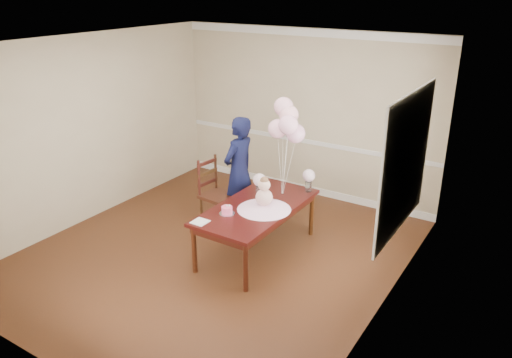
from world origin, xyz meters
The scene contains 52 objects.
floor centered at (0.00, 0.00, 0.00)m, with size 4.50×5.00×0.00m, color #34190D.
ceiling centered at (0.00, 0.00, 2.70)m, with size 4.50×5.00×0.02m, color silver.
wall_back centered at (0.00, 2.50, 1.35)m, with size 4.50×0.02×2.70m, color tan.
wall_front centered at (0.00, -2.50, 1.35)m, with size 4.50×0.02×2.70m, color tan.
wall_left centered at (-2.25, 0.00, 1.35)m, with size 0.02×5.00×2.70m, color tan.
wall_right centered at (2.25, 0.00, 1.35)m, with size 0.02×5.00×2.70m, color tan.
chair_rail_trim centered at (0.00, 2.49, 0.90)m, with size 4.50×0.02×0.07m, color silver.
crown_molding centered at (0.00, 2.49, 2.63)m, with size 4.50×0.02×0.12m, color white.
baseboard_trim centered at (0.00, 2.49, 0.06)m, with size 4.50×0.02×0.12m, color white.
window_frame centered at (2.23, 0.50, 1.55)m, with size 0.02×1.66×1.56m, color silver.
window_blinds centered at (2.21, 0.50, 1.55)m, with size 0.01×1.50×1.40m, color white.
dining_table_top centered at (0.45, 0.33, 0.65)m, with size 0.90×1.80×0.05m, color black.
table_apron centered at (0.45, 0.33, 0.59)m, with size 0.81×1.71×0.09m, color black.
table_leg_fl centered at (0.06, -0.50, 0.32)m, with size 0.06×0.06×0.63m, color black.
table_leg_fr centered at (0.82, -0.50, 0.32)m, with size 0.06×0.06×0.63m, color black.
table_leg_bl centered at (0.08, 1.16, 0.32)m, with size 0.06×0.06×0.63m, color black.
table_leg_br centered at (0.84, 1.16, 0.32)m, with size 0.06×0.06×0.63m, color black.
baby_skirt centered at (0.59, 0.28, 0.72)m, with size 0.69×0.69×0.09m, color #FFBBE5.
baby_torso centered at (0.59, 0.28, 0.84)m, with size 0.22×0.22×0.22m, color pink.
baby_head centered at (0.59, 0.28, 1.01)m, with size 0.15×0.15×0.15m, color beige.
baby_hair centered at (0.59, 0.28, 1.06)m, with size 0.11×0.11×0.11m, color brown.
cake_platter centered at (0.27, -0.08, 0.68)m, with size 0.20×0.20×0.01m, color silver.
birthday_cake centered at (0.27, -0.08, 0.73)m, with size 0.14×0.14×0.09m, color #F94E7E.
cake_flower_a centered at (0.27, -0.08, 0.79)m, with size 0.03×0.03×0.03m, color silver.
cake_flower_b centered at (0.29, -0.06, 0.79)m, with size 0.03×0.03×0.03m, color silver.
rose_vase_near centered at (0.32, 0.60, 0.75)m, with size 0.09×0.09×0.14m, color silver.
roses_near centered at (0.32, 0.60, 0.91)m, with size 0.17×0.17×0.17m, color silver.
rose_vase_far centered at (0.80, 1.09, 0.75)m, with size 0.09×0.09×0.14m, color silver.
roses_far centered at (0.80, 1.09, 0.91)m, with size 0.17×0.17×0.17m, color beige.
napkin centered at (0.13, -0.44, 0.68)m, with size 0.18×0.18×0.01m, color white.
balloon_weight centered at (0.55, 0.82, 0.69)m, with size 0.04×0.04×0.02m, color silver.
balloon_a centered at (0.46, 0.82, 1.58)m, with size 0.25×0.25×0.25m, color #FFB4CE.
balloon_b centered at (0.64, 0.78, 1.67)m, with size 0.25×0.25×0.25m, color #FAB1D3.
balloon_c centered at (0.56, 0.91, 1.76)m, with size 0.25×0.25×0.25m, color #FFB4C2.
balloon_d centered at (0.47, 0.93, 1.85)m, with size 0.25×0.25×0.25m, color #F5AEC4.
balloon_e centered at (0.68, 0.90, 1.53)m, with size 0.25×0.25×0.25m, color #E8A4C8.
balloon_ribbon_a centered at (0.50, 0.82, 1.06)m, with size 0.00×0.00×0.76m, color white.
balloon_ribbon_b centered at (0.59, 0.80, 1.11)m, with size 0.00×0.00×0.85m, color white.
balloon_ribbon_c centered at (0.56, 0.87, 1.15)m, with size 0.00×0.00×0.94m, color white.
balloon_ribbon_d centered at (0.51, 0.88, 1.20)m, with size 0.00×0.00×1.03m, color white.
balloon_ribbon_e centered at (0.61, 0.86, 1.04)m, with size 0.00×0.00×0.71m, color silver.
dining_chair_seat centered at (-0.49, 0.74, 0.44)m, with size 0.43×0.43×0.05m, color #36170E.
chair_leg_fl centered at (-0.68, 0.59, 0.21)m, with size 0.04×0.04×0.42m, color #331C0D.
chair_leg_fr centered at (-0.33, 0.55, 0.21)m, with size 0.04×0.04×0.42m, color #371F0F.
chair_leg_bl centered at (-0.64, 0.94, 0.21)m, with size 0.04×0.04×0.42m, color black.
chair_leg_br centered at (-0.29, 0.90, 0.21)m, with size 0.04×0.04×0.42m, color #36190E.
chair_back_post_l centered at (-0.70, 0.59, 0.72)m, with size 0.04×0.04×0.54m, color #33120E.
chair_back_post_r centered at (-0.66, 0.94, 0.72)m, with size 0.04×0.04×0.54m, color #32180D.
chair_slat_low centered at (-0.68, 0.77, 0.60)m, with size 0.03×0.39×0.05m, color black.
chair_slat_mid centered at (-0.68, 0.77, 0.76)m, with size 0.03×0.39×0.05m, color #38210F.
chair_slat_top centered at (-0.68, 0.77, 0.91)m, with size 0.03×0.39×0.05m, color #3D1610.
woman centered at (-0.26, 0.96, 0.80)m, with size 0.59×0.39×1.61m, color black.
Camera 1 is at (3.55, -4.60, 3.37)m, focal length 35.00 mm.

